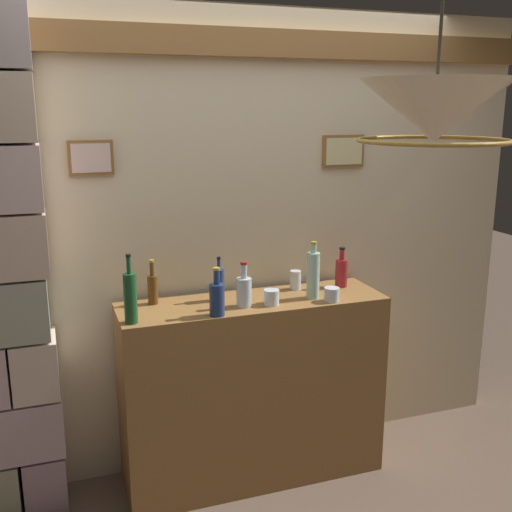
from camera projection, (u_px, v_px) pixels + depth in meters
name	position (u px, v px, depth m)	size (l,w,h in m)	color
panelled_rear_partition	(236.00, 232.00, 3.34)	(3.43, 0.15, 2.51)	beige
stone_pillar	(1.00, 276.00, 2.85)	(0.45, 0.34, 2.45)	gray
bar_shelf_unit	(253.00, 390.00, 3.28)	(1.40, 0.42, 1.02)	olive
liquor_bottle_mezcal	(341.00, 272.00, 3.38)	(0.07, 0.07, 0.23)	maroon
liquor_bottle_rye	(219.00, 284.00, 3.14)	(0.05, 0.05, 0.23)	navy
liquor_bottle_sherry	(130.00, 297.00, 2.80)	(0.06, 0.06, 0.33)	#1A4A25
liquor_bottle_scotch	(313.00, 274.00, 3.17)	(0.07, 0.07, 0.30)	#AAD1BF
liquor_bottle_whiskey	(217.00, 298.00, 2.91)	(0.07, 0.07, 0.24)	navy
liquor_bottle_rum	(153.00, 288.00, 3.08)	(0.05, 0.05, 0.23)	#5A3616
liquor_bottle_tequila	(244.00, 290.00, 3.04)	(0.08, 0.08, 0.23)	silver
glass_tumbler_rocks	(295.00, 280.00, 3.34)	(0.06, 0.06, 0.10)	silver
glass_tumbler_highball	(332.00, 294.00, 3.13)	(0.08, 0.08, 0.07)	silver
glass_tumbler_shot	(271.00, 297.00, 3.08)	(0.08, 0.08, 0.08)	silver
pendant_lamp	(435.00, 113.00, 2.12)	(0.54, 0.54, 0.62)	#EFE5C6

